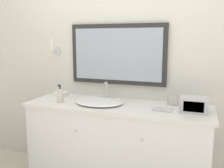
# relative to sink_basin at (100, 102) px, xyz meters

# --- Properties ---
(wall_back) EXTENTS (8.00, 0.18, 2.55)m
(wall_back) POSITION_rel_sink_basin_xyz_m (0.17, 0.34, 0.40)
(wall_back) COLOR silver
(wall_back) RESTS_ON ground_plane
(vanity_counter) EXTENTS (1.80, 0.58, 0.85)m
(vanity_counter) POSITION_rel_sink_basin_xyz_m (0.18, 0.02, -0.44)
(vanity_counter) COLOR white
(vanity_counter) RESTS_ON ground_plane
(sink_basin) EXTENTS (0.47, 0.43, 0.19)m
(sink_basin) POSITION_rel_sink_basin_xyz_m (0.00, 0.00, 0.00)
(sink_basin) COLOR white
(sink_basin) RESTS_ON vanity_counter
(soap_bottle) EXTENTS (0.06, 0.06, 0.18)m
(soap_bottle) POSITION_rel_sink_basin_xyz_m (-0.39, -0.09, 0.06)
(soap_bottle) COLOR beige
(soap_bottle) RESTS_ON vanity_counter
(appliance_box) EXTENTS (0.23, 0.15, 0.13)m
(appliance_box) POSITION_rel_sink_basin_xyz_m (0.89, -0.00, 0.05)
(appliance_box) COLOR #BCBCC1
(appliance_box) RESTS_ON vanity_counter
(picture_frame) EXTENTS (0.11, 0.01, 0.12)m
(picture_frame) POSITION_rel_sink_basin_xyz_m (0.69, 0.15, 0.04)
(picture_frame) COLOR #B2B2B7
(picture_frame) RESTS_ON vanity_counter
(hand_towel_near_sink) EXTENTS (0.14, 0.13, 0.04)m
(hand_towel_near_sink) POSITION_rel_sink_basin_xyz_m (-0.54, 0.16, 0.00)
(hand_towel_near_sink) COLOR white
(hand_towel_near_sink) RESTS_ON vanity_counter
(metal_tray) EXTENTS (0.17, 0.13, 0.01)m
(metal_tray) POSITION_rel_sink_basin_xyz_m (0.62, -0.03, -0.01)
(metal_tray) COLOR silver
(metal_tray) RESTS_ON vanity_counter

